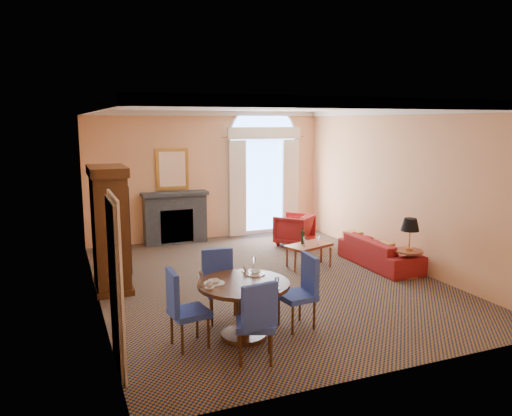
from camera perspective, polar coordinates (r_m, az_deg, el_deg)
name	(u,v)px	position (r m, az deg, el deg)	size (l,w,h in m)	color
ground	(266,280)	(9.46, 1.15, -8.26)	(7.50, 7.50, 0.00)	#111B37
room_envelope	(252,144)	(9.61, -0.52, 7.27)	(6.04, 7.52, 3.45)	#F7AF76
armoire	(110,231)	(9.13, -16.36, -2.49)	(0.63, 1.11, 2.19)	#3B200D
dining_table	(244,297)	(6.91, -1.41, -10.16)	(1.26, 1.26, 0.99)	#3B200D
dining_chair_north	(221,280)	(7.56, -4.08, -8.22)	(0.57, 0.57, 1.06)	#2841A0
dining_chair_south	(257,317)	(6.19, 0.17, -12.38)	(0.60, 0.60, 1.06)	#2841A0
dining_chair_east	(303,287)	(7.29, 5.39, -8.93)	(0.53, 0.53, 1.06)	#2841A0
dining_chair_west	(182,304)	(6.68, -8.51, -10.80)	(0.54, 0.54, 1.06)	#2841A0
sofa	(380,252)	(10.61, 13.95, -4.90)	(2.00, 0.78, 0.59)	maroon
armchair	(294,229)	(12.07, 4.39, -2.46)	(0.79, 0.82, 0.74)	maroon
coffee_table	(309,246)	(10.23, 6.03, -4.34)	(1.06, 0.80, 0.83)	brown
side_table	(409,240)	(9.90, 17.13, -3.53)	(0.53, 0.53, 1.12)	brown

